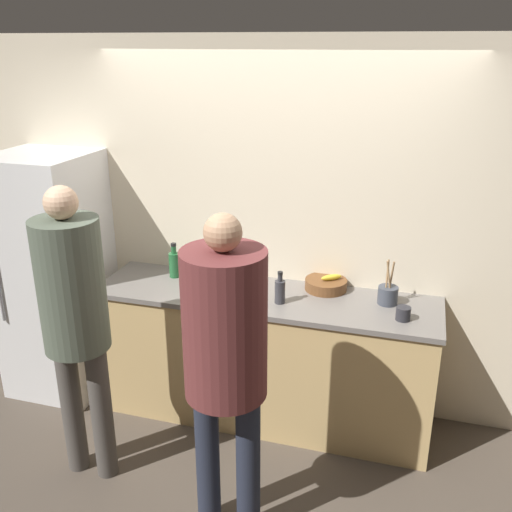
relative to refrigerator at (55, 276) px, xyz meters
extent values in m
plane|color=#4C4238|center=(1.62, -0.32, -0.91)|extent=(14.00, 14.00, 0.00)
cube|color=beige|center=(1.62, 0.36, 0.39)|extent=(5.20, 0.06, 2.60)
cube|color=tan|center=(1.62, 0.05, -0.45)|extent=(2.30, 0.63, 0.92)
cube|color=slate|center=(1.62, 0.05, 0.02)|extent=(2.33, 0.66, 0.03)
cube|color=white|center=(0.00, 0.00, 0.00)|extent=(0.67, 0.68, 1.82)
cylinder|color=#4C4742|center=(0.63, -0.83, -0.47)|extent=(0.13, 0.13, 0.88)
cylinder|color=#4C4742|center=(0.84, -0.83, -0.47)|extent=(0.13, 0.13, 0.88)
cylinder|color=#515B4C|center=(0.73, -0.83, 0.36)|extent=(0.38, 0.38, 0.77)
sphere|color=#DBAD89|center=(0.73, -0.83, 0.84)|extent=(0.18, 0.18, 0.18)
cylinder|color=#232838|center=(1.59, -1.01, -0.47)|extent=(0.13, 0.13, 0.87)
cylinder|color=#232838|center=(1.82, -1.01, -0.47)|extent=(0.13, 0.13, 0.87)
cylinder|color=brown|center=(1.71, -1.01, 0.35)|extent=(0.42, 0.42, 0.76)
sphere|color=tan|center=(1.71, -1.01, 0.82)|extent=(0.18, 0.18, 0.18)
cylinder|color=brown|center=(2.00, 0.23, 0.08)|extent=(0.29, 0.29, 0.07)
ellipsoid|color=yellow|center=(2.03, 0.23, 0.13)|extent=(0.15, 0.12, 0.04)
cylinder|color=#3D424C|center=(2.42, 0.12, 0.10)|extent=(0.13, 0.13, 0.12)
cylinder|color=#99754C|center=(2.40, 0.12, 0.21)|extent=(0.01, 0.06, 0.25)
cylinder|color=#99754C|center=(2.43, 0.13, 0.21)|extent=(0.03, 0.05, 0.25)
cylinder|color=#99754C|center=(2.42, 0.11, 0.21)|extent=(0.05, 0.01, 0.25)
cylinder|color=#236033|center=(0.91, 0.15, 0.13)|extent=(0.08, 0.08, 0.18)
cylinder|color=#236033|center=(0.91, 0.15, 0.25)|extent=(0.04, 0.04, 0.06)
cylinder|color=black|center=(0.91, 0.15, 0.29)|extent=(0.04, 0.04, 0.02)
cylinder|color=#333338|center=(1.75, -0.06, 0.12)|extent=(0.07, 0.07, 0.15)
cylinder|color=#333338|center=(1.75, -0.06, 0.22)|extent=(0.03, 0.03, 0.05)
cylinder|color=black|center=(1.75, -0.06, 0.25)|extent=(0.03, 0.03, 0.02)
cylinder|color=#28282D|center=(2.53, -0.09, 0.08)|extent=(0.09, 0.09, 0.08)
camera|label=1|loc=(2.55, -3.33, 1.64)|focal=40.00mm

